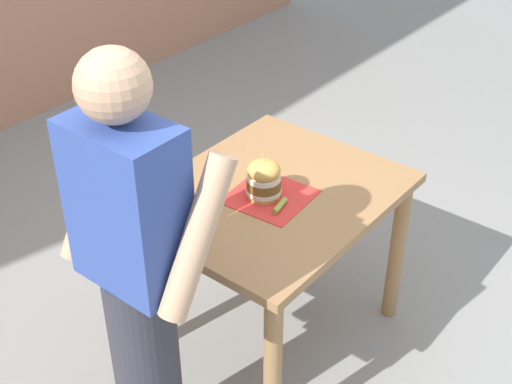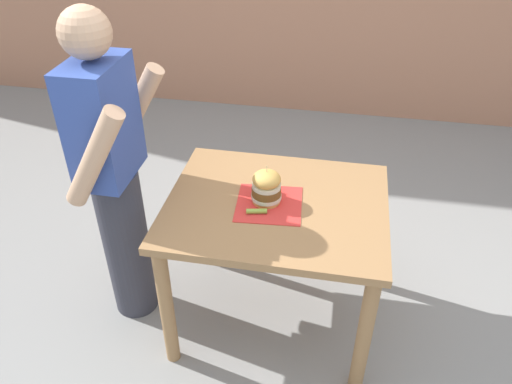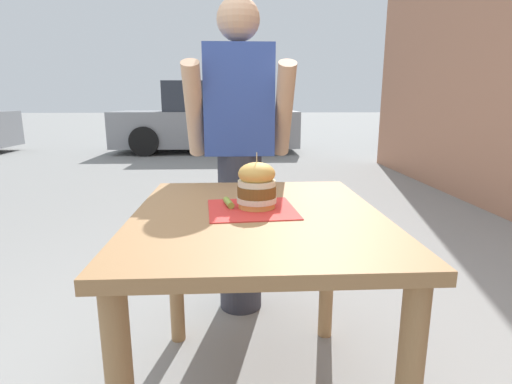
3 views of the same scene
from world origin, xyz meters
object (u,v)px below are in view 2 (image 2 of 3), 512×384
Objects in this scene: pickle_spear at (257,211)px; diner_across_table at (114,176)px; sandwich at (266,187)px; patio_table at (276,225)px.

pickle_spear is 0.06× the size of diner_across_table.
diner_across_table reaches higher than pickle_spear.
sandwich is 0.12× the size of diner_across_table.
sandwich is 0.74m from diner_across_table.
diner_across_table is (-0.05, 0.74, 0.00)m from sandwich.
diner_across_table is (0.05, 0.71, 0.07)m from pickle_spear.
patio_table is 0.62× the size of diner_across_table.
patio_table is 5.23× the size of sandwich.
patio_table is 0.20m from pickle_spear.
pickle_spear is at bearing 164.65° from sandwich.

